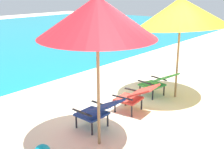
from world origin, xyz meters
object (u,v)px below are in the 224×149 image
at_px(beach_umbrella_left, 97,17).
at_px(lounge_chair_left, 98,110).
at_px(beach_umbrella_right, 181,13).
at_px(lounge_chair_center, 136,95).
at_px(lounge_chair_right, 158,82).

bearing_deg(beach_umbrella_left, lounge_chair_left, 43.11).
bearing_deg(beach_umbrella_right, lounge_chair_center, 170.90).
bearing_deg(beach_umbrella_right, lounge_chair_right, 134.33).
distance_m(lounge_chair_left, lounge_chair_center, 1.09).
xyz_separation_m(lounge_chair_left, beach_umbrella_left, (-0.36, -0.34, 1.76)).
distance_m(lounge_chair_right, beach_umbrella_left, 3.11).
distance_m(lounge_chair_left, beach_umbrella_left, 1.83).
bearing_deg(beach_umbrella_left, lounge_chair_center, 9.93).
bearing_deg(beach_umbrella_left, beach_umbrella_right, 0.55).
distance_m(beach_umbrella_left, beach_umbrella_right, 2.86).
height_order(lounge_chair_center, lounge_chair_right, same).
height_order(lounge_chair_center, beach_umbrella_right, beach_umbrella_right).
bearing_deg(lounge_chair_right, beach_umbrella_right, -45.67).
xyz_separation_m(beach_umbrella_left, beach_umbrella_right, (2.86, 0.03, -0.10)).
xyz_separation_m(lounge_chair_center, beach_umbrella_right, (1.41, -0.23, 1.66)).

